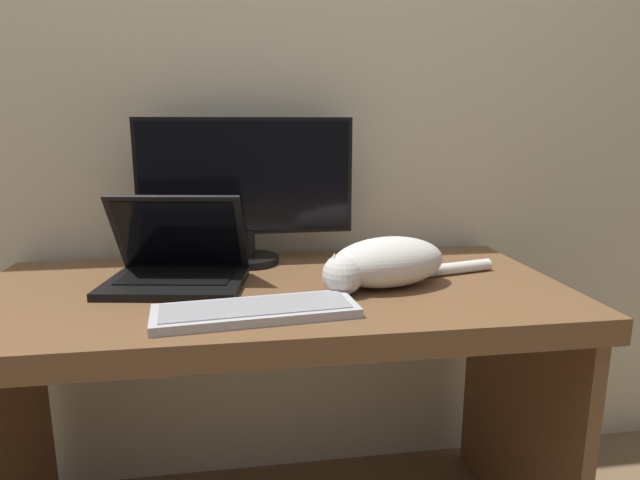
% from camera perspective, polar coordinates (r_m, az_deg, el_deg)
% --- Properties ---
extents(wall_back, '(6.40, 0.06, 2.60)m').
position_cam_1_polar(wall_back, '(1.70, -6.31, 16.59)').
color(wall_back, beige).
rests_on(wall_back, ground_plane).
extents(desk, '(1.46, 0.69, 0.77)m').
position_cam_1_polar(desk, '(1.41, -4.91, -11.32)').
color(desk, brown).
rests_on(desk, ground_plane).
extents(monitor, '(0.61, 0.18, 0.42)m').
position_cam_1_polar(monitor, '(1.54, -7.87, 5.69)').
color(monitor, black).
rests_on(monitor, desk).
extents(laptop, '(0.37, 0.30, 0.23)m').
position_cam_1_polar(laptop, '(1.39, -15.06, -2.81)').
color(laptop, black).
rests_on(laptop, desk).
extents(external_keyboard, '(0.44, 0.19, 0.02)m').
position_cam_1_polar(external_keyboard, '(1.15, -6.86, -7.50)').
color(external_keyboard, '#BCBCC1').
rests_on(external_keyboard, desk).
extents(cat, '(0.50, 0.23, 0.12)m').
position_cam_1_polar(cat, '(1.34, 6.98, -2.35)').
color(cat, silver).
rests_on(cat, desk).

